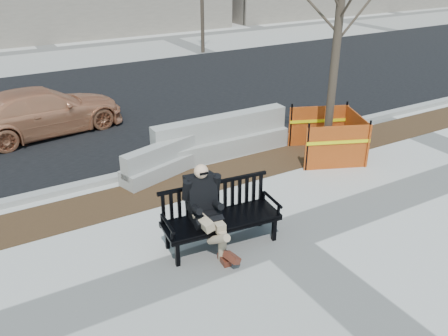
{
  "coord_description": "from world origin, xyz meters",
  "views": [
    {
      "loc": [
        -4.24,
        -5.5,
        4.63
      ],
      "look_at": [
        -0.52,
        0.92,
        1.09
      ],
      "focal_mm": 37.86,
      "sensor_mm": 36.0,
      "label": 1
    }
  ],
  "objects_px": {
    "jersey_barrier_right": "(221,154)",
    "sedan": "(46,133)",
    "bench": "(221,244)",
    "tree_fence": "(325,156)",
    "seated_man": "(205,246)",
    "jersey_barrier_left": "(173,170)"
  },
  "relations": [
    {
      "from": "bench",
      "to": "seated_man",
      "type": "relative_size",
      "value": 1.37
    },
    {
      "from": "bench",
      "to": "seated_man",
      "type": "xyz_separation_m",
      "value": [
        -0.27,
        0.08,
        0.0
      ]
    },
    {
      "from": "tree_fence",
      "to": "jersey_barrier_right",
      "type": "distance_m",
      "value": 2.51
    },
    {
      "from": "tree_fence",
      "to": "jersey_barrier_right",
      "type": "xyz_separation_m",
      "value": [
        -2.12,
        1.33,
        0.0
      ]
    },
    {
      "from": "tree_fence",
      "to": "jersey_barrier_right",
      "type": "relative_size",
      "value": 1.62
    },
    {
      "from": "tree_fence",
      "to": "seated_man",
      "type": "bearing_deg",
      "value": -156.56
    },
    {
      "from": "bench",
      "to": "jersey_barrier_right",
      "type": "xyz_separation_m",
      "value": [
        1.87,
        3.27,
        0.0
      ]
    },
    {
      "from": "jersey_barrier_right",
      "to": "sedan",
      "type": "bearing_deg",
      "value": 133.05
    },
    {
      "from": "bench",
      "to": "jersey_barrier_right",
      "type": "height_order",
      "value": "bench"
    },
    {
      "from": "tree_fence",
      "to": "jersey_barrier_left",
      "type": "distance_m",
      "value": 3.68
    },
    {
      "from": "bench",
      "to": "jersey_barrier_right",
      "type": "bearing_deg",
      "value": 66.15
    },
    {
      "from": "jersey_barrier_left",
      "to": "sedan",
      "type": "bearing_deg",
      "value": 100.38
    },
    {
      "from": "seated_man",
      "to": "sedan",
      "type": "xyz_separation_m",
      "value": [
        -1.23,
        6.81,
        0.0
      ]
    },
    {
      "from": "seated_man",
      "to": "jersey_barrier_right",
      "type": "distance_m",
      "value": 3.84
    },
    {
      "from": "tree_fence",
      "to": "bench",
      "type": "bearing_deg",
      "value": -154.19
    },
    {
      "from": "sedan",
      "to": "jersey_barrier_right",
      "type": "relative_size",
      "value": 1.22
    },
    {
      "from": "seated_man",
      "to": "tree_fence",
      "type": "relative_size",
      "value": 0.26
    },
    {
      "from": "sedan",
      "to": "jersey_barrier_left",
      "type": "height_order",
      "value": "sedan"
    },
    {
      "from": "bench",
      "to": "jersey_barrier_left",
      "type": "xyz_separation_m",
      "value": [
        0.49,
        3.05,
        0.0
      ]
    },
    {
      "from": "sedan",
      "to": "jersey_barrier_right",
      "type": "distance_m",
      "value": 4.96
    },
    {
      "from": "sedan",
      "to": "jersey_barrier_right",
      "type": "height_order",
      "value": "sedan"
    },
    {
      "from": "sedan",
      "to": "seated_man",
      "type": "bearing_deg",
      "value": -178.34
    }
  ]
}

